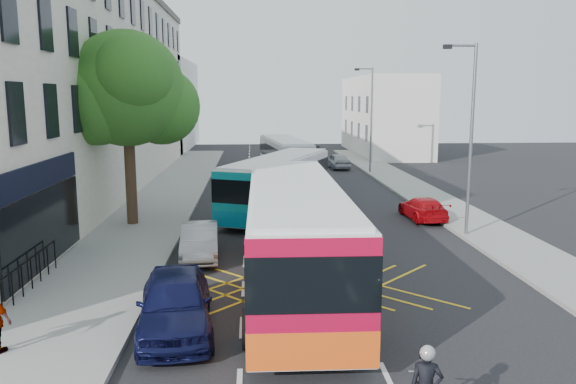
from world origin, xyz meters
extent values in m
plane|color=black|center=(0.00, 0.00, 0.00)|extent=(120.00, 120.00, 0.00)
cube|color=gray|center=(-8.50, 15.00, 0.07)|extent=(5.00, 70.00, 0.15)
cube|color=gray|center=(7.50, 15.00, 0.07)|extent=(3.00, 70.00, 0.15)
cube|color=beige|center=(-14.00, 24.50, 6.50)|extent=(8.00, 45.00, 13.00)
cube|color=black|center=(-9.95, 8.00, 3.40)|extent=(0.12, 7.00, 0.90)
cube|color=black|center=(-9.95, 8.00, 1.60)|extent=(0.12, 7.00, 2.60)
cube|color=silver|center=(-14.00, 55.00, 5.00)|extent=(8.00, 20.00, 10.00)
cube|color=silver|center=(11.00, 48.00, 4.00)|extent=(6.00, 18.00, 8.00)
cylinder|color=#382619|center=(-8.50, 15.00, 2.35)|extent=(0.50, 0.50, 4.40)
sphere|color=#215819|center=(-8.50, 15.00, 6.35)|extent=(5.20, 5.20, 5.20)
sphere|color=#215819|center=(-7.10, 15.80, 5.55)|extent=(3.60, 3.60, 3.60)
sphere|color=#215819|center=(-9.70, 14.40, 5.75)|extent=(3.80, 3.80, 3.80)
sphere|color=#215819|center=(-7.90, 13.70, 6.95)|extent=(3.40, 3.40, 3.40)
sphere|color=#215819|center=(-9.30, 16.10, 7.35)|extent=(3.20, 3.20, 3.20)
cylinder|color=slate|center=(6.30, 12.00, 4.15)|extent=(0.14, 0.14, 8.00)
cylinder|color=slate|center=(5.70, 12.00, 8.05)|extent=(1.20, 0.10, 0.10)
cube|color=black|center=(5.10, 12.00, 8.00)|extent=(0.35, 0.15, 0.18)
cylinder|color=slate|center=(6.30, 32.00, 4.15)|extent=(0.14, 0.14, 8.00)
cylinder|color=slate|center=(5.70, 32.00, 8.05)|extent=(1.20, 0.10, 0.10)
cube|color=black|center=(5.10, 32.00, 8.00)|extent=(0.35, 0.15, 0.18)
cube|color=silver|center=(-1.58, 5.81, 1.83)|extent=(2.90, 12.08, 2.90)
cube|color=silver|center=(-1.58, 5.81, 3.34)|extent=(2.68, 11.83, 0.13)
cube|color=black|center=(-1.58, 5.81, 2.24)|extent=(2.96, 12.14, 1.20)
cube|color=#FF5715|center=(-1.58, 5.81, 0.82)|extent=(2.95, 12.13, 0.82)
cube|color=#B2092D|center=(-1.66, -0.18, 1.86)|extent=(2.78, 0.14, 2.74)
cube|color=#FF0C0C|center=(-2.78, -0.18, 1.09)|extent=(0.25, 0.06, 0.25)
cube|color=#FF0C0C|center=(-0.54, -0.21, 1.09)|extent=(0.25, 0.06, 0.25)
cylinder|color=black|center=(-2.91, 9.11, 0.49)|extent=(0.32, 0.99, 0.99)
cylinder|color=black|center=(-0.17, 9.07, 0.49)|extent=(0.32, 0.99, 0.99)
cylinder|color=black|center=(-3.00, 1.77, 0.49)|extent=(0.32, 0.99, 0.99)
cylinder|color=black|center=(-0.27, 1.74, 0.49)|extent=(0.32, 0.99, 0.99)
cube|color=silver|center=(-1.53, 17.62, 1.58)|extent=(6.22, 10.50, 2.51)
cube|color=silver|center=(-1.53, 17.62, 2.88)|extent=(5.97, 10.24, 0.11)
cube|color=black|center=(-1.53, 17.62, 1.94)|extent=(6.30, 10.58, 1.04)
cube|color=#0C7597|center=(-1.53, 17.62, 0.71)|extent=(6.29, 10.57, 0.71)
cube|color=#0B8A90|center=(-3.54, 12.86, 1.61)|extent=(2.25, 1.03, 2.36)
cube|color=#FF0C0C|center=(-4.40, 13.21, 0.95)|extent=(0.25, 0.15, 0.25)
cube|color=#FF0C0C|center=(-2.69, 12.48, 0.95)|extent=(0.25, 0.15, 0.25)
cylinder|color=black|center=(-1.52, 20.69, 0.43)|extent=(0.57, 0.89, 0.85)
cylinder|color=black|center=(0.66, 19.78, 0.43)|extent=(0.57, 0.89, 0.85)
cylinder|color=black|center=(-3.98, 14.86, 0.43)|extent=(0.57, 0.89, 0.85)
cylinder|color=black|center=(-1.80, 13.94, 0.43)|extent=(0.57, 0.89, 0.85)
cube|color=silver|center=(-0.45, 30.90, 1.55)|extent=(3.55, 10.37, 2.45)
cube|color=silver|center=(-0.45, 30.90, 2.82)|extent=(3.34, 10.15, 0.11)
cube|color=black|center=(-0.45, 30.90, 1.89)|extent=(3.62, 10.44, 1.02)
cube|color=#0C90A0|center=(-0.45, 30.90, 0.69)|extent=(3.61, 10.43, 0.69)
cube|color=silver|center=(0.18, 25.88, 1.57)|extent=(2.34, 0.39, 2.31)
cube|color=#FF0C0C|center=(-0.72, 25.76, 0.92)|extent=(0.26, 0.09, 0.25)
cube|color=#FF0C0C|center=(1.08, 25.99, 0.92)|extent=(0.26, 0.09, 0.25)
cylinder|color=black|center=(-1.93, 33.50, 0.42)|extent=(0.36, 0.86, 0.83)
cylinder|color=black|center=(0.36, 33.79, 0.42)|extent=(0.36, 0.86, 0.83)
cylinder|color=black|center=(-1.17, 27.36, 0.42)|extent=(0.36, 0.86, 0.83)
cylinder|color=black|center=(1.12, 27.65, 0.42)|extent=(0.36, 0.86, 0.83)
cylinder|color=slate|center=(0.25, -1.54, 0.97)|extent=(0.55, 0.16, 0.04)
sphere|color=#99999E|center=(0.13, -2.09, 1.62)|extent=(0.28, 0.28, 0.28)
imported|color=#0D1036|center=(-4.90, 2.87, 0.78)|extent=(2.36, 4.78, 1.57)
imported|color=#A4A6AB|center=(-4.90, 9.63, 0.64)|extent=(1.62, 3.96, 1.28)
imported|color=#B1070E|center=(5.50, 15.64, 0.56)|extent=(1.75, 3.91, 1.11)
imported|color=#404347|center=(0.98, 41.21, 0.69)|extent=(2.48, 5.08, 1.39)
imported|color=#A1A3A9|center=(4.26, 35.36, 0.65)|extent=(1.88, 3.94, 1.30)
imported|color=black|center=(2.81, 42.52, 0.69)|extent=(1.81, 4.31, 1.38)
camera|label=1|loc=(-2.87, -11.02, 6.03)|focal=35.00mm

